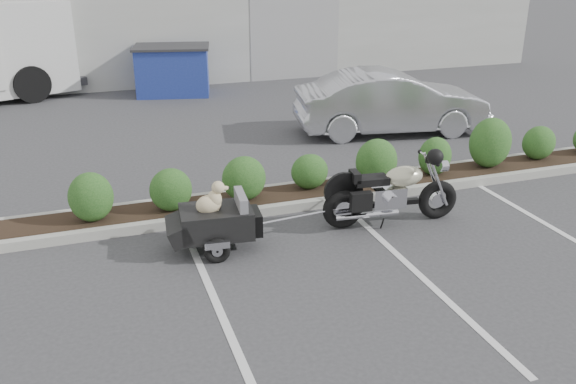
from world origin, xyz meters
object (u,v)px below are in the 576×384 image
object	(u,v)px
pet_trailer	(215,221)
dumpster	(173,70)
sedan	(391,102)
motorcycle	(392,193)

from	to	relation	value
pet_trailer	dumpster	distance (m)	10.20
sedan	pet_trailer	bearing A→B (deg)	141.25
dumpster	pet_trailer	bearing A→B (deg)	-82.86
pet_trailer	sedan	bearing A→B (deg)	46.90
sedan	motorcycle	bearing A→B (deg)	162.42
pet_trailer	dumpster	size ratio (longest dim) A/B	0.74
sedan	dumpster	xyz separation A→B (m)	(-4.12, 5.64, -0.00)
motorcycle	pet_trailer	xyz separation A→B (m)	(-2.78, 0.02, -0.06)
sedan	dumpster	distance (m)	6.99
motorcycle	sedan	world-z (taller)	sedan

